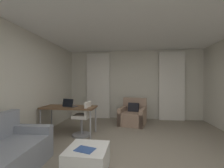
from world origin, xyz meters
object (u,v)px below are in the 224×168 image
(armchair, at_px, (133,116))
(magazine_open, at_px, (85,150))
(desk, at_px, (69,109))
(coffee_table, at_px, (87,159))
(desk_chair, at_px, (83,120))
(laptop, at_px, (70,105))

(armchair, distance_m, magazine_open, 2.91)
(desk, relative_size, coffee_table, 2.24)
(desk, distance_m, desk_chair, 0.50)
(laptop, xyz_separation_m, magazine_open, (0.92, -1.58, -0.41))
(desk, relative_size, desk_chair, 1.61)
(armchair, relative_size, coffee_table, 1.59)
(laptop, bearing_deg, coffee_table, -57.85)
(desk, distance_m, laptop, 0.12)
(desk, xyz_separation_m, laptop, (0.04, -0.05, 0.11))
(laptop, bearing_deg, armchair, 36.76)
(desk_chair, xyz_separation_m, magazine_open, (0.55, -1.56, -0.02))
(armchair, xyz_separation_m, desk, (-1.69, -1.18, 0.40))
(desk, bearing_deg, laptop, -56.65)
(armchair, bearing_deg, desk_chair, -135.80)
(laptop, relative_size, coffee_table, 0.59)
(desk_chair, height_order, magazine_open, desk_chair)
(desk_chair, distance_m, magazine_open, 1.66)
(desk_chair, relative_size, laptop, 2.34)
(laptop, xyz_separation_m, coffee_table, (0.94, -1.49, -0.60))
(armchair, height_order, desk_chair, desk_chair)
(coffee_table, relative_size, magazine_open, 1.96)
(armchair, height_order, laptop, laptop)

